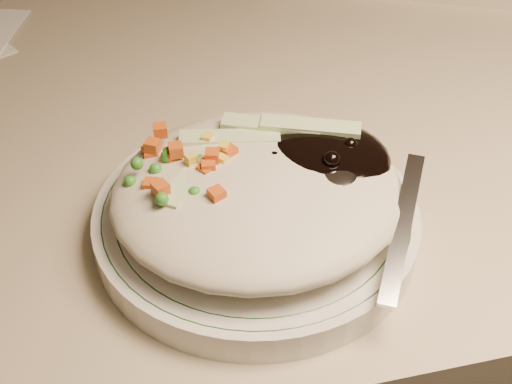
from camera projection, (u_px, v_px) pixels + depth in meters
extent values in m
cube|color=tan|center=(256.00, 85.00, 0.67)|extent=(1.40, 0.70, 0.04)
cylinder|color=silver|center=(256.00, 221.00, 0.49)|extent=(0.22, 0.22, 0.02)
torus|color=#144723|center=(256.00, 210.00, 0.48)|extent=(0.21, 0.21, 0.00)
torus|color=#144723|center=(256.00, 210.00, 0.48)|extent=(0.19, 0.19, 0.00)
ellipsoid|color=#BEB59A|center=(258.00, 192.00, 0.46)|extent=(0.19, 0.18, 0.04)
ellipsoid|color=black|center=(318.00, 162.00, 0.48)|extent=(0.10, 0.09, 0.03)
ellipsoid|color=orange|center=(184.00, 181.00, 0.47)|extent=(0.08, 0.08, 0.02)
sphere|color=black|center=(274.00, 159.00, 0.47)|extent=(0.01, 0.01, 0.01)
sphere|color=black|center=(314.00, 148.00, 0.48)|extent=(0.01, 0.01, 0.01)
sphere|color=black|center=(350.00, 145.00, 0.47)|extent=(0.01, 0.01, 0.01)
sphere|color=black|center=(334.00, 142.00, 0.48)|extent=(0.01, 0.01, 0.01)
sphere|color=black|center=(332.00, 160.00, 0.46)|extent=(0.01, 0.01, 0.01)
sphere|color=black|center=(313.00, 155.00, 0.47)|extent=(0.01, 0.01, 0.01)
sphere|color=black|center=(324.00, 143.00, 0.48)|extent=(0.01, 0.01, 0.01)
cube|color=#C64E16|center=(176.00, 150.00, 0.46)|extent=(0.01, 0.01, 0.01)
cube|color=#C64E16|center=(206.00, 180.00, 0.45)|extent=(0.01, 0.01, 0.01)
cube|color=#C64E16|center=(153.00, 146.00, 0.47)|extent=(0.01, 0.01, 0.01)
cube|color=#C64E16|center=(212.00, 156.00, 0.46)|extent=(0.01, 0.01, 0.01)
cube|color=#C64E16|center=(208.00, 167.00, 0.45)|extent=(0.01, 0.01, 0.01)
cube|color=#C64E16|center=(150.00, 152.00, 0.48)|extent=(0.01, 0.01, 0.01)
cube|color=#C64E16|center=(172.00, 154.00, 0.46)|extent=(0.01, 0.01, 0.01)
cube|color=#C64E16|center=(206.00, 171.00, 0.45)|extent=(0.01, 0.01, 0.01)
cube|color=#C64E16|center=(229.00, 153.00, 0.46)|extent=(0.01, 0.01, 0.01)
cube|color=#C64E16|center=(160.00, 130.00, 0.48)|extent=(0.01, 0.01, 0.01)
cube|color=#C64E16|center=(160.00, 189.00, 0.43)|extent=(0.01, 0.01, 0.01)
cube|color=#C64E16|center=(217.00, 195.00, 0.43)|extent=(0.01, 0.01, 0.01)
cube|color=#C64E16|center=(151.00, 186.00, 0.45)|extent=(0.01, 0.01, 0.01)
cube|color=#C64E16|center=(152.00, 156.00, 0.48)|extent=(0.01, 0.01, 0.01)
sphere|color=#388C28|center=(206.00, 164.00, 0.46)|extent=(0.01, 0.01, 0.01)
sphere|color=#388C28|center=(162.00, 199.00, 0.43)|extent=(0.01, 0.01, 0.01)
sphere|color=#388C28|center=(156.00, 169.00, 0.46)|extent=(0.01, 0.01, 0.01)
sphere|color=#388C28|center=(137.00, 164.00, 0.45)|extent=(0.01, 0.01, 0.01)
sphere|color=#388C28|center=(200.00, 160.00, 0.47)|extent=(0.01, 0.01, 0.01)
sphere|color=#388C28|center=(219.00, 194.00, 0.45)|extent=(0.01, 0.01, 0.01)
sphere|color=#388C28|center=(184.00, 175.00, 0.46)|extent=(0.01, 0.01, 0.01)
sphere|color=#388C28|center=(178.00, 196.00, 0.45)|extent=(0.01, 0.01, 0.01)
sphere|color=#388C28|center=(130.00, 182.00, 0.45)|extent=(0.01, 0.01, 0.01)
sphere|color=#388C28|center=(170.00, 153.00, 0.46)|extent=(0.01, 0.01, 0.01)
sphere|color=#388C28|center=(167.00, 156.00, 0.46)|extent=(0.01, 0.01, 0.01)
sphere|color=#388C28|center=(160.00, 186.00, 0.45)|extent=(0.01, 0.01, 0.01)
sphere|color=#388C28|center=(195.00, 193.00, 0.44)|extent=(0.01, 0.01, 0.01)
sphere|color=#388C28|center=(230.00, 142.00, 0.48)|extent=(0.01, 0.01, 0.01)
cube|color=yellow|center=(198.00, 161.00, 0.47)|extent=(0.01, 0.01, 0.01)
cube|color=yellow|center=(222.00, 160.00, 0.46)|extent=(0.01, 0.01, 0.01)
cube|color=yellow|center=(181.00, 160.00, 0.47)|extent=(0.01, 0.01, 0.01)
cube|color=yellow|center=(191.00, 159.00, 0.46)|extent=(0.01, 0.01, 0.01)
cube|color=yellow|center=(184.00, 177.00, 0.46)|extent=(0.01, 0.01, 0.01)
cube|color=yellow|center=(224.00, 148.00, 0.46)|extent=(0.01, 0.01, 0.01)
cube|color=yellow|center=(207.00, 139.00, 0.48)|extent=(0.01, 0.01, 0.01)
cube|color=yellow|center=(199.00, 176.00, 0.46)|extent=(0.01, 0.01, 0.01)
cube|color=#B2D18C|center=(230.00, 138.00, 0.48)|extent=(0.07, 0.03, 0.00)
cube|color=#B2D18C|center=(271.00, 125.00, 0.49)|extent=(0.07, 0.04, 0.00)
cube|color=#B2D18C|center=(193.00, 174.00, 0.45)|extent=(0.05, 0.06, 0.00)
cube|color=#B2D18C|center=(311.00, 126.00, 0.48)|extent=(0.07, 0.04, 0.00)
ellipsoid|color=silver|center=(333.00, 173.00, 0.46)|extent=(0.05, 0.06, 0.01)
cube|color=silver|center=(403.00, 226.00, 0.44)|extent=(0.07, 0.10, 0.03)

